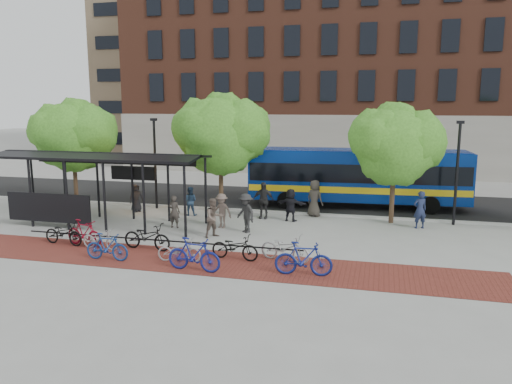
% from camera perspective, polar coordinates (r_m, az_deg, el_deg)
% --- Properties ---
extents(ground, '(160.00, 160.00, 0.00)m').
position_cam_1_polar(ground, '(23.57, 0.48, -4.50)').
color(ground, '#9E9E99').
rests_on(ground, ground).
extents(asphalt_street, '(160.00, 8.00, 0.01)m').
position_cam_1_polar(asphalt_street, '(31.21, 3.98, -0.88)').
color(asphalt_street, black).
rests_on(asphalt_street, ground).
extents(curb, '(160.00, 0.25, 0.12)m').
position_cam_1_polar(curb, '(27.35, 2.47, -2.32)').
color(curb, '#B7B7B2').
rests_on(curb, ground).
extents(brick_strip, '(24.00, 3.00, 0.01)m').
position_cam_1_polar(brick_strip, '(19.61, -8.79, -7.66)').
color(brick_strip, maroon).
rests_on(brick_strip, ground).
extents(bike_rack_rail, '(12.00, 0.05, 0.95)m').
position_cam_1_polar(bike_rack_rail, '(20.91, -11.13, -6.61)').
color(bike_rack_rail, black).
rests_on(bike_rack_rail, ground).
extents(building_brick, '(55.00, 14.00, 20.00)m').
position_cam_1_polar(building_brick, '(48.54, 20.25, 14.31)').
color(building_brick, brown).
rests_on(building_brick, ground).
extents(building_tower, '(22.00, 22.00, 30.00)m').
position_cam_1_polar(building_tower, '(66.36, -4.98, 17.94)').
color(building_tower, '#7A664C').
rests_on(building_tower, ground).
extents(bus_shelter, '(10.60, 3.07, 3.60)m').
position_cam_1_polar(bus_shelter, '(25.73, -17.68, 3.06)').
color(bus_shelter, black).
rests_on(bus_shelter, ground).
extents(tree_a, '(4.90, 4.00, 6.18)m').
position_cam_1_polar(tree_a, '(30.88, -20.05, 6.34)').
color(tree_a, '#382619').
rests_on(tree_a, ground).
extents(tree_b, '(5.15, 4.20, 6.47)m').
position_cam_1_polar(tree_b, '(26.87, -3.86, 6.92)').
color(tree_b, '#382619').
rests_on(tree_b, ground).
extents(tree_c, '(4.66, 3.80, 5.92)m').
position_cam_1_polar(tree_c, '(25.58, 15.77, 5.49)').
color(tree_c, '#382619').
rests_on(tree_c, ground).
extents(lamp_post_left, '(0.35, 0.20, 5.12)m').
position_cam_1_polar(lamp_post_left, '(28.77, -11.46, 3.53)').
color(lamp_post_left, black).
rests_on(lamp_post_left, ground).
extents(lamp_post_right, '(0.35, 0.20, 5.12)m').
position_cam_1_polar(lamp_post_right, '(26.20, 22.00, 2.36)').
color(lamp_post_right, black).
rests_on(lamp_post_right, ground).
extents(bus, '(12.46, 3.51, 3.32)m').
position_cam_1_polar(bus, '(29.35, 11.46, 2.01)').
color(bus, navy).
rests_on(bus, ground).
extents(bike_0, '(2.01, 0.93, 1.02)m').
position_cam_1_polar(bike_0, '(22.76, -21.13, -4.41)').
color(bike_0, black).
rests_on(bike_0, ground).
extents(bike_1, '(1.95, 0.91, 1.13)m').
position_cam_1_polar(bike_1, '(22.28, -19.05, -4.44)').
color(bike_1, maroon).
rests_on(bike_1, ground).
extents(bike_2, '(1.72, 0.73, 0.88)m').
position_cam_1_polar(bike_2, '(21.62, -17.36, -5.12)').
color(bike_2, '#AFAFB2').
rests_on(bike_2, ground).
extents(bike_3, '(1.77, 0.51, 1.06)m').
position_cam_1_polar(bike_3, '(20.02, -16.66, -6.02)').
color(bike_3, navy).
rests_on(bike_3, ground).
extents(bike_4, '(2.20, 0.95, 1.12)m').
position_cam_1_polar(bike_4, '(21.00, -12.35, -4.99)').
color(bike_4, black).
rests_on(bike_4, ground).
extents(bike_6, '(1.75, 0.75, 0.89)m').
position_cam_1_polar(bike_6, '(19.26, -8.76, -6.61)').
color(bike_6, '#9E9EA1').
rests_on(bike_6, ground).
extents(bike_7, '(2.09, 0.75, 1.23)m').
position_cam_1_polar(bike_7, '(18.09, -7.10, -7.11)').
color(bike_7, navy).
rests_on(bike_7, ground).
extents(bike_8, '(1.98, 0.89, 1.01)m').
position_cam_1_polar(bike_8, '(19.29, -2.43, -6.30)').
color(bike_8, black).
rests_on(bike_8, ground).
extents(bike_10, '(2.15, 1.24, 1.07)m').
position_cam_1_polar(bike_10, '(19.09, 3.34, -6.39)').
color(bike_10, '#9D9DA0').
rests_on(bike_10, ground).
extents(bike_11, '(2.07, 0.74, 1.22)m').
position_cam_1_polar(bike_11, '(17.59, 5.45, -7.60)').
color(bike_11, navy).
rests_on(bike_11, ground).
extents(pedestrian_0, '(0.91, 0.87, 1.57)m').
position_cam_1_polar(pedestrian_0, '(28.42, -13.53, -0.64)').
color(pedestrian_0, black).
rests_on(pedestrian_0, ground).
extents(pedestrian_1, '(0.59, 0.40, 1.59)m').
position_cam_1_polar(pedestrian_1, '(24.38, -9.33, -2.22)').
color(pedestrian_1, '#36302B').
rests_on(pedestrian_1, ground).
extents(pedestrian_2, '(0.83, 0.69, 1.55)m').
position_cam_1_polar(pedestrian_2, '(26.92, -7.56, -1.04)').
color(pedestrian_2, navy).
rests_on(pedestrian_2, ground).
extents(pedestrian_3, '(1.20, 0.86, 1.68)m').
position_cam_1_polar(pedestrian_3, '(24.07, -3.95, -2.16)').
color(pedestrian_3, brown).
rests_on(pedestrian_3, ground).
extents(pedestrian_4, '(1.14, 0.49, 1.93)m').
position_cam_1_polar(pedestrian_4, '(25.96, 0.83, -0.96)').
color(pedestrian_4, '#242424').
rests_on(pedestrian_4, ground).
extents(pedestrian_5, '(1.62, 0.74, 1.68)m').
position_cam_1_polar(pedestrian_5, '(25.45, 3.99, -1.48)').
color(pedestrian_5, black).
rests_on(pedestrian_5, ground).
extents(pedestrian_6, '(1.13, 1.00, 1.94)m').
position_cam_1_polar(pedestrian_6, '(26.64, 6.71, -0.72)').
color(pedestrian_6, '#443E37').
rests_on(pedestrian_6, ground).
extents(pedestrian_7, '(0.78, 0.66, 1.82)m').
position_cam_1_polar(pedestrian_7, '(25.18, 18.23, -1.94)').
color(pedestrian_7, '#1D2645').
rests_on(pedestrian_7, ground).
extents(pedestrian_8, '(1.07, 1.09, 1.77)m').
position_cam_1_polar(pedestrian_8, '(22.45, -4.83, -2.96)').
color(pedestrian_8, brown).
rests_on(pedestrian_8, ground).
extents(pedestrian_9, '(1.36, 1.29, 1.85)m').
position_cam_1_polar(pedestrian_9, '(23.16, -1.18, -2.42)').
color(pedestrian_9, '#272727').
rests_on(pedestrian_9, ground).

